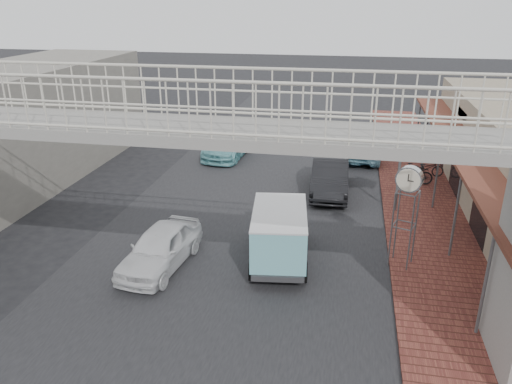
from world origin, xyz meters
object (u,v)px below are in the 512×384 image
at_px(angkot_van, 279,228).
at_px(motorcycle_near, 426,168).
at_px(white_hatchback, 160,248).
at_px(street_clock, 409,184).
at_px(angkot_far, 230,143).
at_px(dark_sedan, 330,176).
at_px(motorcycle_far, 415,174).
at_px(arrow_sign, 423,146).
at_px(angkot_curb, 361,144).

height_order(angkot_van, motorcycle_near, angkot_van).
height_order(white_hatchback, street_clock, street_clock).
xyz_separation_m(white_hatchback, angkot_van, (3.53, 1.01, 0.51)).
relative_size(angkot_far, motorcycle_near, 2.89).
relative_size(white_hatchback, dark_sedan, 0.86).
distance_m(angkot_far, street_clock, 13.22).
relative_size(motorcycle_near, motorcycle_far, 1.02).
xyz_separation_m(dark_sedan, arrow_sign, (3.38, -1.51, 1.96)).
distance_m(angkot_curb, angkot_van, 12.10).
height_order(angkot_curb, arrow_sign, arrow_sign).
height_order(street_clock, arrow_sign, arrow_sign).
bearing_deg(angkot_van, motorcycle_near, 51.14).
relative_size(angkot_van, motorcycle_near, 2.44).
bearing_deg(motorcycle_far, motorcycle_near, -25.30).
relative_size(angkot_far, angkot_van, 1.19).
xyz_separation_m(angkot_curb, motorcycle_far, (2.32, -4.00, -0.12)).
height_order(dark_sedan, motorcycle_far, dark_sedan).
bearing_deg(angkot_van, motorcycle_far, 51.00).
relative_size(white_hatchback, angkot_far, 0.82).
relative_size(angkot_van, arrow_sign, 1.21).
distance_m(white_hatchback, motorcycle_near, 13.38).
height_order(angkot_van, motorcycle_far, angkot_van).
relative_size(angkot_far, street_clock, 1.43).
bearing_deg(angkot_curb, angkot_far, 15.10).
bearing_deg(angkot_far, dark_sedan, -32.86).
bearing_deg(angkot_far, motorcycle_near, -4.70).
distance_m(motorcycle_near, street_clock, 8.98).
bearing_deg(street_clock, angkot_van, -154.98).
bearing_deg(street_clock, dark_sedan, 132.26).
bearing_deg(dark_sedan, angkot_far, 139.32).
relative_size(angkot_van, motorcycle_far, 2.48).
distance_m(angkot_van, arrow_sign, 6.84).
bearing_deg(angkot_curb, street_clock, 101.71).
height_order(angkot_far, motorcycle_near, angkot_far).
bearing_deg(motorcycle_near, arrow_sign, 159.86).
xyz_separation_m(dark_sedan, angkot_curb, (1.31, 5.51, -0.03)).
bearing_deg(motorcycle_far, angkot_van, 153.50).
height_order(dark_sedan, angkot_curb, dark_sedan).
distance_m(angkot_curb, angkot_far, 6.85).
bearing_deg(arrow_sign, motorcycle_far, 69.69).
height_order(angkot_van, street_clock, street_clock).
bearing_deg(dark_sedan, angkot_van, -102.83).
bearing_deg(arrow_sign, angkot_van, -149.47).
bearing_deg(angkot_curb, motorcycle_near, 140.76).
bearing_deg(angkot_far, angkot_curb, 15.33).
xyz_separation_m(white_hatchback, angkot_far, (-0.68, 11.73, 0.03)).
xyz_separation_m(white_hatchback, motorcycle_far, (8.40, 8.84, -0.07)).
relative_size(white_hatchback, motorcycle_near, 2.37).
bearing_deg(white_hatchback, arrow_sign, 41.83).
height_order(angkot_far, street_clock, street_clock).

